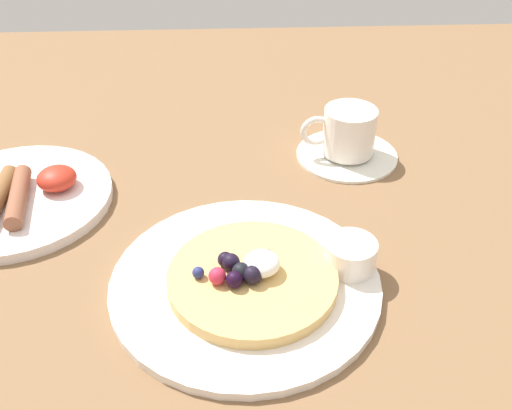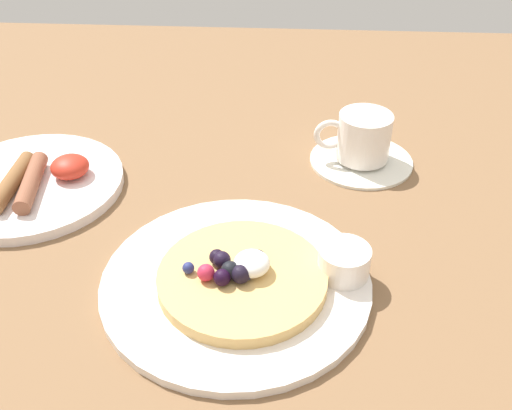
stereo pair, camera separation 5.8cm
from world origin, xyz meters
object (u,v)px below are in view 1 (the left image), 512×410
at_px(pancake_plate, 245,283).
at_px(coffee_cup, 348,130).
at_px(coffee_saucer, 347,154).
at_px(breakfast_plate, 16,199).
at_px(syrup_ramekin, 351,255).

relative_size(pancake_plate, coffee_cup, 2.71).
distance_m(coffee_saucer, coffee_cup, 0.04).
xyz_separation_m(coffee_saucer, coffee_cup, (-0.00, -0.00, 0.04)).
relative_size(coffee_saucer, coffee_cup, 1.35).
distance_m(breakfast_plate, coffee_saucer, 0.43).
height_order(pancake_plate, breakfast_plate, breakfast_plate).
relative_size(pancake_plate, breakfast_plate, 1.19).
height_order(coffee_saucer, coffee_cup, coffee_cup).
xyz_separation_m(syrup_ramekin, coffee_cup, (0.04, 0.23, 0.01)).
bearing_deg(coffee_cup, syrup_ramekin, -98.94).
bearing_deg(coffee_saucer, syrup_ramekin, -99.40).
bearing_deg(pancake_plate, breakfast_plate, 149.90).
xyz_separation_m(syrup_ramekin, coffee_saucer, (0.04, 0.23, -0.02)).
height_order(pancake_plate, syrup_ramekin, syrup_ramekin).
height_order(syrup_ramekin, breakfast_plate, syrup_ramekin).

